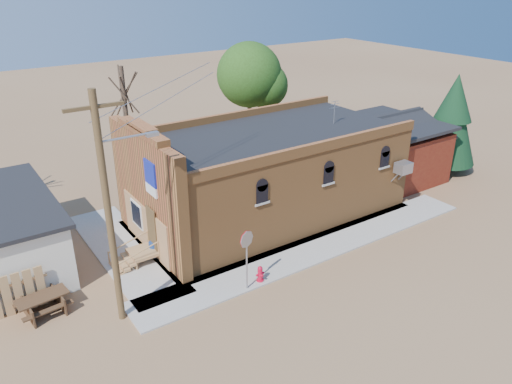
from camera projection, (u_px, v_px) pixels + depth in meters
ground at (304, 267)px, 22.84m from camera, size 120.00×120.00×0.00m
sidewalk_south at (316, 248)px, 24.27m from camera, size 19.00×2.20×0.08m
sidewalk_west at (124, 250)px, 24.09m from camera, size 2.60×10.00×0.08m
brick_bar at (265, 175)px, 26.87m from camera, size 16.40×7.97×6.30m
red_shed at (390, 143)px, 31.98m from camera, size 5.40×6.40×4.30m
utility_pole at (109, 208)px, 17.60m from camera, size 3.12×0.26×9.00m
tree_bare_near at (124, 93)px, 28.65m from camera, size 2.80×2.80×7.65m
tree_leafy at (249, 75)px, 33.68m from camera, size 4.40×4.40×8.15m
evergreen_tree at (452, 117)px, 32.32m from camera, size 3.60×3.60×6.50m
fire_hydrant at (260, 274)px, 21.54m from camera, size 0.41×0.39×0.73m
stop_sign at (247, 245)px, 20.32m from camera, size 0.73×0.29×2.75m
trash_barrel at (154, 249)px, 23.43m from camera, size 0.59×0.59×0.73m
picnic_table at (43, 302)px, 19.55m from camera, size 2.07×1.64×0.81m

